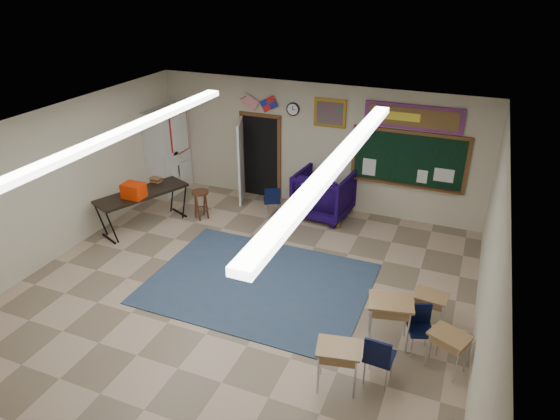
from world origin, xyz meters
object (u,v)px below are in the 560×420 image
at_px(folding_table, 144,208).
at_px(wooden_stool, 201,204).
at_px(student_desk_front_left, 389,319).
at_px(wingback_armchair, 324,194).
at_px(student_desk_front_right, 429,309).

distance_m(folding_table, wooden_stool, 1.30).
bearing_deg(student_desk_front_left, wooden_stool, 139.19).
relative_size(wingback_armchair, student_desk_front_right, 1.96).
bearing_deg(folding_table, wooden_stool, 64.51).
bearing_deg(student_desk_front_left, folding_table, 150.57).
distance_m(student_desk_front_left, folding_table, 6.16).
bearing_deg(student_desk_front_left, wingback_armchair, 108.39).
distance_m(student_desk_front_right, wooden_stool, 5.80).
distance_m(wingback_armchair, student_desk_front_right, 4.31).
xyz_separation_m(student_desk_front_left, student_desk_front_right, (0.53, 0.65, -0.10)).
distance_m(student_desk_front_left, wooden_stool, 5.58).
bearing_deg(wingback_armchair, student_desk_front_left, 126.23).
bearing_deg(student_desk_front_right, student_desk_front_left, -123.57).
height_order(student_desk_front_right, folding_table, folding_table).
bearing_deg(wingback_armchair, wooden_stool, 30.65).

